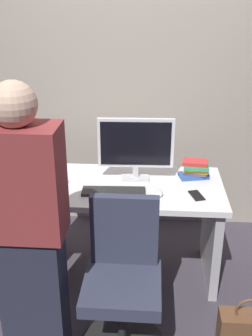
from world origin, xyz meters
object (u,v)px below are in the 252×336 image
object	(u,v)px
keyboard	(114,191)
book_stack	(195,169)
handbag	(247,331)
cell_phone	(196,195)
desk	(126,213)
mouse	(158,193)
cup_near_keyboard	(59,180)
person_at_desk	(28,235)
monitor	(136,146)
office_chair	(123,285)

from	to	relation	value
keyboard	book_stack	bearing A→B (deg)	25.34
book_stack	handbag	distance (m)	1.14
cell_phone	desk	bearing A→B (deg)	146.29
desk	keyboard	size ratio (longest dim) A/B	3.19
mouse	cup_near_keyboard	world-z (taller)	cup_near_keyboard
person_at_desk	mouse	world-z (taller)	person_at_desk
person_at_desk	handbag	size ratio (longest dim) A/B	4.34
person_at_desk	cell_phone	xyz separation A→B (m)	(0.93, 0.71, -0.10)
cell_phone	handbag	distance (m)	0.88
keyboard	cup_near_keyboard	world-z (taller)	cup_near_keyboard
desk	monitor	size ratio (longest dim) A/B	2.54
office_chair	cup_near_keyboard	bearing A→B (deg)	127.64
person_at_desk	cup_near_keyboard	world-z (taller)	person_at_desk
cup_near_keyboard	book_stack	xyz separation A→B (m)	(0.96, 0.23, 0.02)
desk	cup_near_keyboard	distance (m)	0.55
desk	cup_near_keyboard	xyz separation A→B (m)	(-0.47, -0.06, 0.28)
office_chair	mouse	world-z (taller)	office_chair
person_at_desk	keyboard	size ratio (longest dim) A/B	3.81
office_chair	cup_near_keyboard	world-z (taller)	office_chair
keyboard	desk	bearing A→B (deg)	57.47
desk	cup_near_keyboard	bearing A→B (deg)	-172.50
mouse	desk	bearing A→B (deg)	145.91
person_at_desk	mouse	xyz separation A→B (m)	(0.68, 0.70, -0.09)
person_at_desk	book_stack	size ratio (longest dim) A/B	7.18
keyboard	cup_near_keyboard	xyz separation A→B (m)	(-0.39, 0.07, 0.04)
cell_phone	handbag	size ratio (longest dim) A/B	0.38
cup_near_keyboard	office_chair	bearing A→B (deg)	-52.36
person_at_desk	keyboard	xyz separation A→B (m)	(0.37, 0.72, -0.10)
handbag	monitor	bearing A→B (deg)	130.90
monitor	book_stack	world-z (taller)	monitor
cup_near_keyboard	book_stack	bearing A→B (deg)	13.30
monitor	cup_near_keyboard	world-z (taller)	monitor
mouse	cup_near_keyboard	bearing A→B (deg)	172.56
monitor	book_stack	size ratio (longest dim) A/B	2.37
cup_near_keyboard	mouse	bearing A→B (deg)	-7.44
mouse	book_stack	distance (m)	0.42
desk	book_stack	distance (m)	0.60
person_at_desk	monitor	xyz separation A→B (m)	(0.51, 0.96, 0.15)
desk	cell_phone	world-z (taller)	cell_phone
desk	mouse	xyz separation A→B (m)	(0.23, -0.15, 0.25)
desk	handbag	bearing A→B (deg)	-42.88
mouse	cup_near_keyboard	distance (m)	0.70
cup_near_keyboard	handbag	xyz separation A→B (m)	(1.24, -0.65, -0.65)
desk	office_chair	distance (m)	0.71
cup_near_keyboard	book_stack	distance (m)	0.99
office_chair	mouse	bearing A→B (deg)	70.49
desk	cell_phone	bearing A→B (deg)	-16.45
book_stack	keyboard	bearing A→B (deg)	-152.21
cell_phone	book_stack	bearing A→B (deg)	70.52
keyboard	monitor	bearing A→B (deg)	58.24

